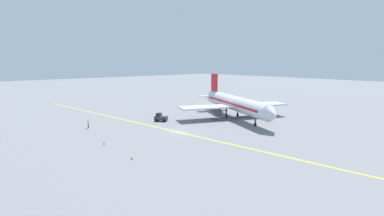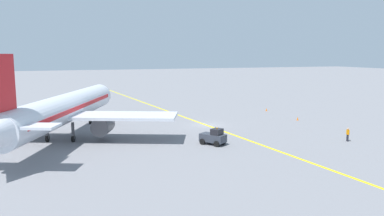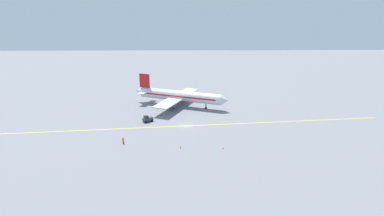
% 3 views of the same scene
% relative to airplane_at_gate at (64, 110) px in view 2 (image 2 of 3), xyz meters
% --- Properties ---
extents(ground_plane, '(400.00, 400.00, 0.00)m').
position_rel_airplane_at_gate_xyz_m(ground_plane, '(20.10, 2.33, -3.71)').
color(ground_plane, slate).
extents(apron_yellow_centreline, '(12.64, 119.41, 0.01)m').
position_rel_airplane_at_gate_xyz_m(apron_yellow_centreline, '(20.10, 2.33, -3.71)').
color(apron_yellow_centreline, yellow).
rests_on(apron_yellow_centreline, ground).
extents(airplane_at_gate, '(27.83, 33.89, 10.60)m').
position_rel_airplane_at_gate_xyz_m(airplane_at_gate, '(0.00, 0.00, 0.00)').
color(airplane_at_gate, silver).
rests_on(airplane_at_gate, ground).
extents(baggage_tug_dark, '(2.94, 3.32, 2.11)m').
position_rel_airplane_at_gate_xyz_m(baggage_tug_dark, '(16.30, -9.12, -2.81)').
color(baggage_tug_dark, '#333842').
rests_on(baggage_tug_dark, ground).
extents(ground_crew_worker, '(0.30, 0.57, 1.68)m').
position_rel_airplane_at_gate_xyz_m(ground_crew_worker, '(32.31, -13.25, -2.80)').
color(ground_crew_worker, '#23232D').
rests_on(ground_crew_worker, ground).
extents(traffic_cone_near_nose, '(0.32, 0.32, 0.55)m').
position_rel_airplane_at_gate_xyz_m(traffic_cone_near_nose, '(35.90, 11.30, -3.43)').
color(traffic_cone_near_nose, orange).
rests_on(traffic_cone_near_nose, ground).
extents(traffic_cone_mid_apron, '(0.32, 0.32, 0.55)m').
position_rel_airplane_at_gate_xyz_m(traffic_cone_mid_apron, '(35.41, 1.06, -3.43)').
color(traffic_cone_mid_apron, orange).
rests_on(traffic_cone_mid_apron, ground).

